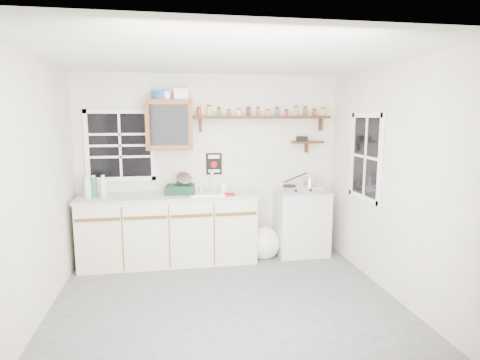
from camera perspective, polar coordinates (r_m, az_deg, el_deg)
The scene contains 18 objects.
room at distance 4.03m, azimuth -2.00°, elevation -0.76°, with size 3.64×3.24×2.54m.
main_cabinet at distance 5.44m, azimuth -10.02°, elevation -6.80°, with size 2.31×0.63×0.92m.
right_cabinet at distance 5.75m, azimuth 8.68°, elevation -5.94°, with size 0.73×0.57×0.91m.
sink at distance 5.36m, azimuth -4.41°, elevation -1.77°, with size 0.52×0.44×0.29m.
upper_cabinet at distance 5.38m, azimuth -10.04°, elevation 7.75°, with size 0.60×0.32×0.65m.
upper_cabinet_clutter at distance 5.39m, azimuth -10.21°, elevation 11.83°, with size 0.47×0.24×0.14m.
spice_shelf at distance 5.59m, azimuth 3.19°, elevation 9.03°, with size 1.91×0.18×0.35m.
secondary_shelf at distance 5.79m, azimuth 9.32°, elevation 5.40°, with size 0.45×0.16×0.24m.
warning_sign at distance 5.59m, azimuth -3.73°, elevation 2.32°, with size 0.22×0.02×0.30m.
window_back at distance 5.57m, azimuth -16.68°, elevation 4.72°, with size 0.93×0.03×0.98m.
window_right at distance 5.08m, azimuth 17.49°, elevation 3.15°, with size 0.03×0.78×1.08m.
water_bottles at distance 5.39m, azimuth -19.97°, elevation -0.96°, with size 0.27×0.11×0.28m.
dish_rack at distance 5.37m, azimuth -8.37°, elevation -0.96°, with size 0.41×0.33×0.28m.
soap_bottle at distance 5.47m, azimuth -2.24°, elevation -0.72°, with size 0.08×0.08×0.17m, color silver.
rag at distance 5.22m, azimuth -1.53°, elevation -2.05°, with size 0.14×0.12×0.02m, color maroon.
hotplate at distance 5.62m, azimuth 8.48°, elevation -1.15°, with size 0.60×0.32×0.09m.
saucepan at distance 5.65m, azimuth 9.86°, elevation -0.17°, with size 0.41×0.31×0.19m.
trash_bag at distance 5.60m, azimuth 3.46°, elevation -8.92°, with size 0.43×0.39×0.49m.
Camera 1 is at (-0.54, -3.94, 1.95)m, focal length 30.00 mm.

